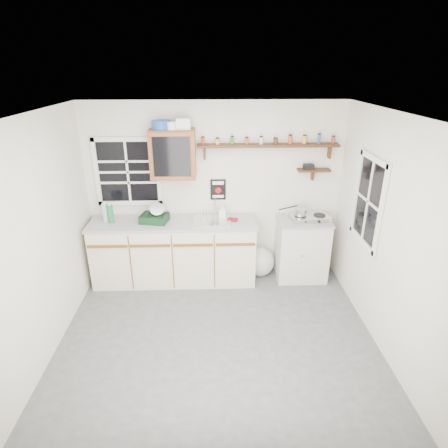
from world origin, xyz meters
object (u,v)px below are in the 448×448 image
object	(u,v)px
main_cabinet	(175,251)
spice_shelf	(269,145)
dish_rack	(155,216)
upper_cabinet	(173,154)
right_cabinet	(301,248)
hotplate	(310,218)

from	to	relation	value
main_cabinet	spice_shelf	distance (m)	1.98
spice_shelf	dish_rack	world-z (taller)	spice_shelf
upper_cabinet	spice_shelf	size ratio (longest dim) A/B	0.34
right_cabinet	spice_shelf	xyz separation A→B (m)	(-0.52, 0.19, 1.47)
right_cabinet	upper_cabinet	size ratio (longest dim) A/B	1.40
main_cabinet	right_cabinet	size ratio (longest dim) A/B	2.54
spice_shelf	dish_rack	size ratio (longest dim) A/B	4.65
upper_cabinet	hotplate	bearing A→B (deg)	-4.22
right_cabinet	upper_cabinet	xyz separation A→B (m)	(-1.80, 0.12, 1.37)
right_cabinet	hotplate	world-z (taller)	hotplate
main_cabinet	spice_shelf	size ratio (longest dim) A/B	1.21
dish_rack	hotplate	xyz separation A→B (m)	(2.15, 0.02, -0.06)
spice_shelf	hotplate	size ratio (longest dim) A/B	3.38
spice_shelf	right_cabinet	bearing A→B (deg)	-20.00
dish_rack	right_cabinet	bearing A→B (deg)	12.71
right_cabinet	dish_rack	bearing A→B (deg)	-178.98
main_cabinet	dish_rack	xyz separation A→B (m)	(-0.24, -0.01, 0.55)
hotplate	dish_rack	bearing A→B (deg)	175.10
spice_shelf	hotplate	world-z (taller)	spice_shelf
right_cabinet	dish_rack	distance (m)	2.14
spice_shelf	hotplate	bearing A→B (deg)	-19.35
right_cabinet	upper_cabinet	distance (m)	2.26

